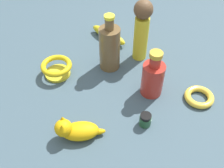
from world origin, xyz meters
TOP-DOWN VIEW (x-y plane):
  - ground at (0.00, 0.00)m, footprint 2.00×2.00m
  - cat_figurine at (-0.21, -0.06)m, footprint 0.13×0.12m
  - bowl at (-0.09, 0.21)m, footprint 0.12×0.12m
  - bottle_tall at (0.09, 0.11)m, footprint 0.08×0.08m
  - bottle_short at (0.10, -0.10)m, footprint 0.08×0.08m
  - bangle at (0.20, -0.24)m, footprint 0.10×0.10m
  - banana at (0.21, 0.24)m, footprint 0.06×0.19m
  - nail_polish_jar at (-0.02, -0.18)m, footprint 0.04×0.04m
  - person_figure_adult at (0.22, 0.07)m, footprint 0.08×0.08m

SIDE VIEW (x-z plane):
  - ground at x=0.00m, z-range 0.00..0.00m
  - bangle at x=0.20m, z-range 0.00..0.02m
  - banana at x=0.21m, z-range 0.00..0.04m
  - nail_polish_jar at x=-0.02m, z-range 0.00..0.05m
  - bowl at x=-0.09m, z-range 0.01..0.06m
  - cat_figurine at x=-0.21m, z-range -0.01..0.08m
  - bottle_short at x=0.10m, z-range -0.02..0.16m
  - bottle_tall at x=0.09m, z-range -0.02..0.21m
  - person_figure_adult at x=0.22m, z-range 0.01..0.27m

